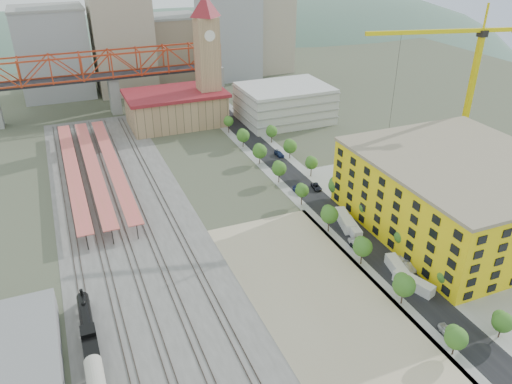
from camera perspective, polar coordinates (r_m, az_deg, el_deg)
name	(u,v)px	position (r m, az deg, el deg)	size (l,w,h in m)	color
ground	(275,221)	(132.26, 2.14, -3.31)	(400.00, 400.00, 0.00)	#474C38
ballast_strip	(126,216)	(138.68, -14.65, -2.69)	(36.00, 165.00, 0.06)	#605E59
dirt_lot	(319,296)	(107.97, 7.23, -11.73)	(28.00, 67.00, 0.06)	tan
street_asphalt	(302,186)	(150.25, 5.33, 0.67)	(12.00, 170.00, 0.06)	black
sidewalk_west	(286,189)	(148.00, 3.44, 0.29)	(3.00, 170.00, 0.04)	gray
sidewalk_east	(319,183)	(152.67, 7.16, 1.03)	(3.00, 170.00, 0.04)	gray
construction_pad	(462,223)	(141.85, 22.48, -3.31)	(50.00, 90.00, 0.06)	gray
rail_tracks	(119,217)	(138.48, -15.39, -2.78)	(26.56, 160.00, 0.18)	#382B23
platform_canopies	(93,166)	(161.14, -18.17, 2.85)	(16.00, 80.00, 4.12)	#DC5459
station_hall	(176,108)	(199.24, -9.11, 9.49)	(38.00, 24.00, 13.10)	tan
clock_tower	(207,48)	(194.95, -5.62, 16.01)	(12.00, 12.00, 52.00)	tan
parking_garage	(285,103)	(201.42, 3.28, 10.10)	(34.00, 26.00, 14.00)	silver
truss_bridge	(111,68)	(214.56, -16.26, 13.47)	(94.00, 9.60, 25.60)	gray
construction_building	(460,194)	(135.55, 22.27, -0.18)	(44.60, 50.60, 18.80)	yellow
street_trees	(319,201)	(142.58, 7.17, -1.04)	(15.40, 124.40, 8.00)	#3A7021
skyline	(167,35)	(255.10, -10.10, 17.20)	(133.00, 46.00, 60.00)	#9EA0A3
distant_hills	(190,138)	(402.49, -7.60, 6.10)	(647.00, 264.00, 227.00)	#4C6B59
locomotive	(87,327)	(102.66, -18.71, -14.36)	(2.69, 20.76, 5.19)	black
tower_crane	(464,73)	(162.36, 22.72, 12.48)	(46.15, 12.85, 50.31)	yellow
site_trailer_a	(414,283)	(113.68, 17.57, -9.91)	(2.41, 9.14, 2.50)	silver
site_trailer_b	(398,269)	(116.88, 15.93, -8.47)	(2.43, 9.23, 2.53)	silver
site_trailer_c	(352,228)	(129.39, 10.91, -4.01)	(2.28, 8.68, 2.38)	silver
site_trailer_d	(345,220)	(131.72, 10.12, -3.22)	(2.64, 10.05, 2.75)	silver
car_0	(448,332)	(104.69, 21.08, -14.73)	(1.86, 4.62, 1.58)	#B9B9B9
car_1	(355,244)	(123.92, 11.23, -5.84)	(1.65, 4.73, 1.56)	#95969A
car_2	(358,248)	(122.95, 11.61, -6.25)	(2.15, 4.66, 1.30)	black
car_3	(299,191)	(146.01, 4.91, 0.12)	(1.93, 4.74, 1.38)	navy
car_4	(403,263)	(120.11, 16.44, -7.75)	(1.85, 4.60, 1.57)	white
car_5	(407,266)	(119.15, 16.90, -8.14)	(1.67, 4.80, 1.58)	#A4A3A9
car_6	(316,187)	(148.84, 6.92, 0.58)	(2.22, 4.82, 1.34)	black
car_7	(279,154)	(169.83, 2.66, 4.36)	(2.01, 4.95, 1.44)	#1A254C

